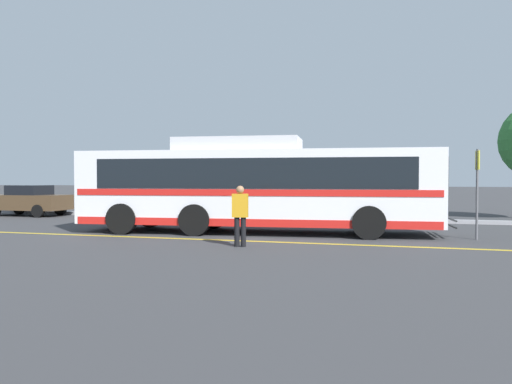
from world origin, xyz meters
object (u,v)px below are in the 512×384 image
parked_car_1 (143,204)px  parked_car_2 (272,204)px  pedestrian_0 (240,212)px  parked_car_0 (28,200)px  bus_stop_sign (477,183)px  transit_bus (255,186)px

parked_car_1 → parked_car_2: size_ratio=1.11×
parked_car_1 → pedestrian_0: 10.33m
parked_car_0 → parked_car_2: parked_car_0 is taller
parked_car_0 → parked_car_1: (6.31, -0.18, -0.10)m
bus_stop_sign → parked_car_2: bearing=-126.9°
transit_bus → parked_car_0: transit_bus is taller
bus_stop_sign → pedestrian_0: bearing=-67.3°
parked_car_1 → bus_stop_sign: (13.26, -4.17, 1.02)m
transit_bus → parked_car_1: 7.74m
parked_car_0 → pedestrian_0: size_ratio=2.45×
parked_car_0 → parked_car_1: bearing=-93.0°
parked_car_2 → bus_stop_sign: bearing=57.2°
transit_bus → bus_stop_sign: bearing=84.0°
transit_bus → parked_car_2: 4.54m
parked_car_0 → parked_car_1: 6.31m
parked_car_0 → bus_stop_sign: 20.07m
parked_car_1 → bus_stop_sign: bearing=-103.6°
transit_bus → bus_stop_sign: 6.80m
parked_car_1 → bus_stop_sign: size_ratio=1.65×
parked_car_0 → parked_car_2: size_ratio=1.00×
parked_car_0 → bus_stop_sign: size_ratio=1.48×
pedestrian_0 → bus_stop_sign: bus_stop_sign is taller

